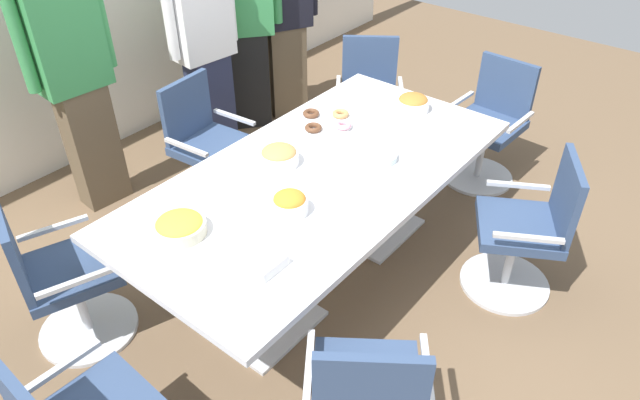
# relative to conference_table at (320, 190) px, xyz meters

# --- Properties ---
(ground_plane) EXTENTS (10.00, 10.00, 0.01)m
(ground_plane) POSITION_rel_conference_table_xyz_m (0.00, 0.00, -0.63)
(ground_plane) COLOR brown
(conference_table) EXTENTS (2.40, 1.20, 0.75)m
(conference_table) POSITION_rel_conference_table_xyz_m (0.00, 0.00, 0.00)
(conference_table) COLOR silver
(conference_table) RESTS_ON ground
(office_chair_0) EXTENTS (0.74, 0.74, 0.91)m
(office_chair_0) POSITION_rel_conference_table_xyz_m (0.64, -1.02, -0.22)
(office_chair_0) COLOR silver
(office_chair_0) RESTS_ON ground
(office_chair_1) EXTENTS (0.57, 0.57, 0.91)m
(office_chair_1) POSITION_rel_conference_table_xyz_m (1.63, -0.31, -0.22)
(office_chair_1) COLOR silver
(office_chair_1) RESTS_ON ground
(office_chair_2) EXTENTS (0.75, 0.75, 0.91)m
(office_chair_2) POSITION_rel_conference_table_xyz_m (1.40, 0.63, -0.22)
(office_chair_2) COLOR silver
(office_chair_2) RESTS_ON ground
(office_chair_3) EXTENTS (0.59, 0.59, 0.91)m
(office_chair_3) POSITION_rel_conference_table_xyz_m (0.11, 1.10, -0.22)
(office_chair_3) COLOR silver
(office_chair_3) RESTS_ON ground
(office_chair_4) EXTENTS (0.69, 0.69, 0.91)m
(office_chair_4) POSITION_rel_conference_table_xyz_m (-1.27, 0.73, -0.22)
(office_chair_4) COLOR silver
(office_chair_4) RESTS_ON ground
(person_standing_0) EXTENTS (0.61, 0.25, 1.87)m
(person_standing_0) POSITION_rel_conference_table_xyz_m (-0.39, 1.73, 0.36)
(person_standing_0) COLOR brown
(person_standing_0) RESTS_ON ground
(person_standing_1) EXTENTS (0.62, 0.27, 1.68)m
(person_standing_1) POSITION_rel_conference_table_xyz_m (0.62, 1.62, 0.25)
(person_standing_1) COLOR #232842
(person_standing_1) RESTS_ON ground
(person_standing_2) EXTENTS (0.53, 0.45, 1.75)m
(person_standing_2) POSITION_rel_conference_table_xyz_m (1.12, 1.68, 0.29)
(person_standing_2) COLOR black
(person_standing_2) RESTS_ON ground
(person_standing_3) EXTENTS (0.58, 0.40, 1.70)m
(person_standing_3) POSITION_rel_conference_table_xyz_m (1.48, 1.57, 0.26)
(person_standing_3) COLOR brown
(person_standing_3) RESTS_ON ground
(snack_bowl_pretzels) EXTENTS (0.22, 0.22, 0.11)m
(snack_bowl_pretzels) POSITION_rel_conference_table_xyz_m (0.96, -0.02, 0.18)
(snack_bowl_pretzels) COLOR white
(snack_bowl_pretzels) RESTS_ON conference_table
(snack_bowl_cookies) EXTENTS (0.23, 0.23, 0.11)m
(snack_bowl_cookies) POSITION_rel_conference_table_xyz_m (-0.08, 0.24, 0.18)
(snack_bowl_cookies) COLOR white
(snack_bowl_cookies) RESTS_ON conference_table
(snack_bowl_chips_orange) EXTENTS (0.19, 0.19, 0.12)m
(snack_bowl_chips_orange) POSITION_rel_conference_table_xyz_m (-0.39, -0.11, 0.18)
(snack_bowl_chips_orange) COLOR white
(snack_bowl_chips_orange) RESTS_ON conference_table
(snack_bowl_chips_yellow) EXTENTS (0.26, 0.26, 0.09)m
(snack_bowl_chips_yellow) POSITION_rel_conference_table_xyz_m (-0.85, 0.19, 0.17)
(snack_bowl_chips_yellow) COLOR beige
(snack_bowl_chips_yellow) RESTS_ON conference_table
(donut_platter) EXTENTS (0.36, 0.36, 0.04)m
(donut_platter) POSITION_rel_conference_table_xyz_m (0.45, 0.31, 0.14)
(donut_platter) COLOR white
(donut_platter) RESTS_ON conference_table
(plate_stack) EXTENTS (0.21, 0.21, 0.04)m
(plate_stack) POSITION_rel_conference_table_xyz_m (0.32, -0.18, 0.15)
(plate_stack) COLOR white
(plate_stack) RESTS_ON conference_table
(napkin_pile) EXTENTS (0.17, 0.17, 0.06)m
(napkin_pile) POSITION_rel_conference_table_xyz_m (-0.77, -0.29, 0.15)
(napkin_pile) COLOR white
(napkin_pile) RESTS_ON conference_table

